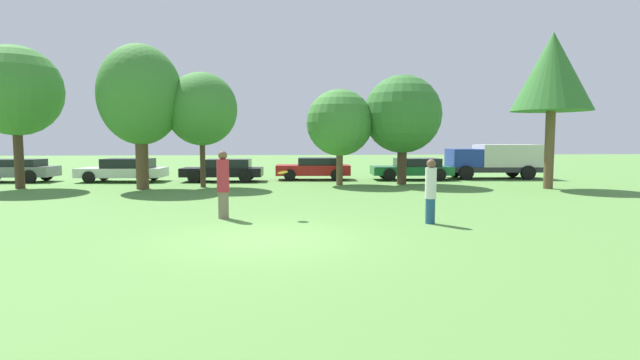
# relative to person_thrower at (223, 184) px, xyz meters

# --- Properties ---
(ground_plane) EXTENTS (120.00, 120.00, 0.00)m
(ground_plane) POSITION_rel_person_thrower_xyz_m (1.38, -2.96, -1.00)
(ground_plane) COLOR #54843D
(person_thrower) EXTENTS (0.36, 0.36, 1.96)m
(person_thrower) POSITION_rel_person_thrower_xyz_m (0.00, 0.00, 0.00)
(person_thrower) COLOR #726651
(person_thrower) RESTS_ON ground
(person_catcher) EXTENTS (0.30, 0.30, 1.75)m
(person_catcher) POSITION_rel_person_thrower_xyz_m (5.70, -1.31, -0.09)
(person_catcher) COLOR navy
(person_catcher) RESTS_ON ground
(frisbee) EXTENTS (0.31, 0.29, 0.14)m
(frisbee) POSITION_rel_person_thrower_xyz_m (1.72, -0.06, 0.33)
(frisbee) COLOR orange
(tree_0) EXTENTS (4.13, 4.13, 6.58)m
(tree_0) POSITION_rel_person_thrower_xyz_m (-10.49, 9.46, 3.49)
(tree_0) COLOR #473323
(tree_0) RESTS_ON ground
(tree_1) EXTENTS (3.74, 3.74, 6.59)m
(tree_1) POSITION_rel_person_thrower_xyz_m (-4.71, 8.75, 3.27)
(tree_1) COLOR brown
(tree_1) RESTS_ON ground
(tree_2) EXTENTS (3.33, 3.33, 5.43)m
(tree_2) POSITION_rel_person_thrower_xyz_m (-2.07, 9.36, 2.70)
(tree_2) COLOR #473323
(tree_2) RESTS_ON ground
(tree_3) EXTENTS (3.32, 3.32, 4.78)m
(tree_3) POSITION_rel_person_thrower_xyz_m (4.58, 10.07, 2.10)
(tree_3) COLOR brown
(tree_3) RESTS_ON ground
(tree_4) EXTENTS (3.91, 3.91, 5.50)m
(tree_4) POSITION_rel_person_thrower_xyz_m (7.76, 10.06, 2.53)
(tree_4) COLOR #473323
(tree_4) RESTS_ON ground
(tree_5) EXTENTS (3.57, 3.57, 7.15)m
(tree_5) POSITION_rel_person_thrower_xyz_m (14.02, 7.44, 4.32)
(tree_5) COLOR brown
(tree_5) RESTS_ON ground
(parked_car_grey) EXTENTS (4.60, 2.00, 1.22)m
(parked_car_grey) POSITION_rel_person_thrower_xyz_m (-12.70, 13.06, -0.33)
(parked_car_grey) COLOR slate
(parked_car_grey) RESTS_ON ground
(parked_car_white) EXTENTS (4.57, 2.23, 1.25)m
(parked_car_white) POSITION_rel_person_thrower_xyz_m (-6.80, 12.78, -0.34)
(parked_car_white) COLOR silver
(parked_car_white) RESTS_ON ground
(parked_car_black) EXTENTS (4.39, 2.06, 1.21)m
(parked_car_black) POSITION_rel_person_thrower_xyz_m (-1.44, 12.47, -0.35)
(parked_car_black) COLOR black
(parked_car_black) RESTS_ON ground
(parked_car_red) EXTENTS (4.22, 2.08, 1.24)m
(parked_car_red) POSITION_rel_person_thrower_xyz_m (3.52, 13.30, -0.34)
(parked_car_red) COLOR red
(parked_car_red) RESTS_ON ground
(parked_car_green) EXTENTS (4.54, 2.20, 1.21)m
(parked_car_green) POSITION_rel_person_thrower_xyz_m (9.09, 12.81, -0.34)
(parked_car_green) COLOR #196633
(parked_car_green) RESTS_ON ground
(delivery_truck_blue) EXTENTS (5.74, 2.54, 1.98)m
(delivery_truck_blue) POSITION_rel_person_thrower_xyz_m (14.12, 13.35, 0.12)
(delivery_truck_blue) COLOR #2D2D33
(delivery_truck_blue) RESTS_ON ground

